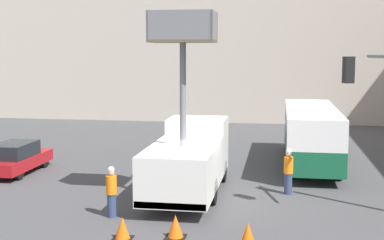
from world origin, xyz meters
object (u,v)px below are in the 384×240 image
road_worker_directing (288,171)px  parked_car_curbside (16,158)px  road_worker_near_truck (112,192)px  traffic_cone_far_side (248,236)px  traffic_cone_near_truck (175,227)px  utility_truck (189,156)px  city_bus (311,131)px  traffic_cone_mid_road (122,229)px

road_worker_directing → parked_car_curbside: size_ratio=0.44×
road_worker_near_truck → traffic_cone_far_side: size_ratio=2.41×
road_worker_directing → traffic_cone_near_truck: bearing=-85.5°
utility_truck → traffic_cone_near_truck: utility_truck is taller
road_worker_directing → traffic_cone_far_side: road_worker_directing is taller
road_worker_directing → traffic_cone_near_truck: 6.89m
road_worker_near_truck → traffic_cone_near_truck: road_worker_near_truck is taller
road_worker_directing → traffic_cone_near_truck: road_worker_directing is taller
traffic_cone_near_truck → traffic_cone_far_side: traffic_cone_far_side is taller
utility_truck → city_bus: utility_truck is taller
road_worker_near_truck → parked_car_curbside: 8.93m
city_bus → road_worker_directing: 6.17m
utility_truck → traffic_cone_far_side: bearing=-64.0°
traffic_cone_mid_road → parked_car_curbside: parked_car_curbside is taller
traffic_cone_mid_road → traffic_cone_far_side: size_ratio=0.93×
traffic_cone_near_truck → parked_car_curbside: bearing=140.8°
utility_truck → traffic_cone_far_side: 6.42m
city_bus → traffic_cone_far_side: bearing=169.2°
road_worker_near_truck → traffic_cone_near_truck: 3.20m
traffic_cone_near_truck → road_worker_directing: bearing=58.6°
traffic_cone_mid_road → parked_car_curbside: 11.13m
road_worker_near_truck → traffic_cone_mid_road: (1.02, -2.10, -0.59)m
road_worker_near_truck → parked_car_curbside: road_worker_near_truck is taller
traffic_cone_near_truck → traffic_cone_mid_road: (-1.62, -0.38, -0.02)m
road_worker_near_truck → road_worker_directing: (6.21, 4.15, 0.05)m
utility_truck → city_bus: size_ratio=0.73×
city_bus → traffic_cone_mid_road: (-6.38, -12.25, -1.43)m
road_worker_near_truck → traffic_cone_far_side: (4.94, -2.18, -0.56)m
parked_car_curbside → traffic_cone_near_truck: bearing=-39.2°
road_worker_directing → parked_car_curbside: bearing=-151.9°
traffic_cone_near_truck → traffic_cone_mid_road: bearing=-166.7°
city_bus → traffic_cone_near_truck: size_ratio=13.64×
traffic_cone_near_truck → traffic_cone_mid_road: size_ratio=1.05×
traffic_cone_far_side → road_worker_near_truck: bearing=156.2°
city_bus → road_worker_near_truck: (-7.40, -10.15, -0.85)m
utility_truck → road_worker_near_truck: 4.16m
traffic_cone_near_truck → city_bus: bearing=68.1°
utility_truck → traffic_cone_near_truck: 5.37m
city_bus → road_worker_near_truck: 12.59m
city_bus → road_worker_near_truck: bearing=144.4°
road_worker_near_truck → traffic_cone_mid_road: road_worker_near_truck is taller
traffic_cone_mid_road → city_bus: bearing=62.5°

